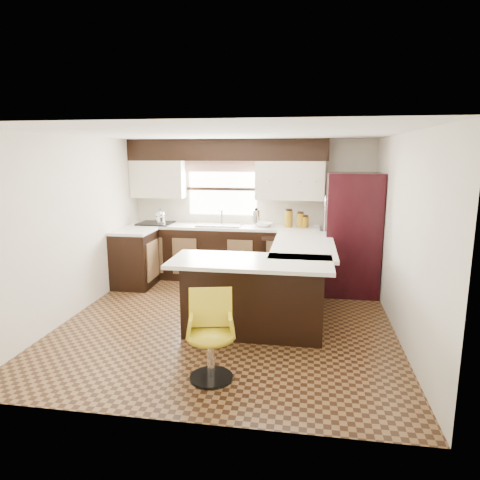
% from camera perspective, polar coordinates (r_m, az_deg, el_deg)
% --- Properties ---
extents(floor, '(4.40, 4.40, 0.00)m').
position_cam_1_polar(floor, '(5.74, -1.58, -10.67)').
color(floor, '#49301A').
rests_on(floor, ground).
extents(ceiling, '(4.40, 4.40, 0.00)m').
position_cam_1_polar(ceiling, '(5.32, -1.73, 14.04)').
color(ceiling, silver).
rests_on(ceiling, wall_back).
extents(wall_back, '(4.40, 0.00, 4.40)m').
position_cam_1_polar(wall_back, '(7.55, 1.46, 4.14)').
color(wall_back, beige).
rests_on(wall_back, floor).
extents(wall_front, '(4.40, 0.00, 4.40)m').
position_cam_1_polar(wall_front, '(3.32, -8.76, -5.47)').
color(wall_front, beige).
rests_on(wall_front, floor).
extents(wall_left, '(0.00, 4.40, 4.40)m').
position_cam_1_polar(wall_left, '(6.14, -21.29, 1.68)').
color(wall_left, beige).
rests_on(wall_left, floor).
extents(wall_right, '(0.00, 4.40, 4.40)m').
position_cam_1_polar(wall_right, '(5.42, 20.72, 0.51)').
color(wall_right, beige).
rests_on(wall_right, floor).
extents(base_cab_back, '(3.30, 0.60, 0.90)m').
position_cam_1_polar(base_cab_back, '(7.46, -2.30, -1.81)').
color(base_cab_back, black).
rests_on(base_cab_back, floor).
extents(base_cab_left, '(0.60, 0.70, 0.90)m').
position_cam_1_polar(base_cab_left, '(7.25, -13.86, -2.53)').
color(base_cab_left, black).
rests_on(base_cab_left, floor).
extents(counter_back, '(3.30, 0.60, 0.04)m').
position_cam_1_polar(counter_back, '(7.37, -2.33, 1.77)').
color(counter_back, silver).
rests_on(counter_back, base_cab_back).
extents(counter_left, '(0.60, 0.70, 0.04)m').
position_cam_1_polar(counter_left, '(7.15, -14.04, 1.14)').
color(counter_left, silver).
rests_on(counter_left, base_cab_left).
extents(soffit, '(3.40, 0.35, 0.36)m').
position_cam_1_polar(soffit, '(7.38, -1.83, 11.91)').
color(soffit, black).
rests_on(soffit, wall_back).
extents(upper_cab_left, '(0.94, 0.35, 0.64)m').
position_cam_1_polar(upper_cab_left, '(7.71, -10.83, 7.98)').
color(upper_cab_left, beige).
rests_on(upper_cab_left, wall_back).
extents(upper_cab_right, '(1.14, 0.35, 0.64)m').
position_cam_1_polar(upper_cab_right, '(7.27, 6.67, 7.90)').
color(upper_cab_right, beige).
rests_on(upper_cab_right, wall_back).
extents(window_pane, '(1.20, 0.02, 0.90)m').
position_cam_1_polar(window_pane, '(7.57, -2.32, 6.82)').
color(window_pane, white).
rests_on(window_pane, wall_back).
extents(valance, '(1.30, 0.06, 0.18)m').
position_cam_1_polar(valance, '(7.51, -2.41, 9.76)').
color(valance, '#D19B93').
rests_on(valance, wall_back).
extents(sink, '(0.75, 0.45, 0.03)m').
position_cam_1_polar(sink, '(7.35, -2.75, 2.04)').
color(sink, '#B2B2B7').
rests_on(sink, counter_back).
extents(dishwasher, '(0.58, 0.03, 0.78)m').
position_cam_1_polar(dishwasher, '(7.06, 5.23, -2.78)').
color(dishwasher, black).
rests_on(dishwasher, floor).
extents(cooktop, '(0.58, 0.50, 0.02)m').
position_cam_1_polar(cooktop, '(7.67, -11.19, 2.20)').
color(cooktop, black).
rests_on(cooktop, counter_back).
extents(peninsula_long, '(0.60, 1.95, 0.90)m').
position_cam_1_polar(peninsula_long, '(6.09, 7.88, -4.97)').
color(peninsula_long, black).
rests_on(peninsula_long, floor).
extents(peninsula_return, '(1.65, 0.60, 0.90)m').
position_cam_1_polar(peninsula_return, '(5.20, 1.77, -7.76)').
color(peninsula_return, black).
rests_on(peninsula_return, floor).
extents(counter_pen_long, '(0.84, 1.95, 0.04)m').
position_cam_1_polar(counter_pen_long, '(5.97, 8.48, -0.63)').
color(counter_pen_long, silver).
rests_on(counter_pen_long, peninsula_long).
extents(counter_pen_return, '(1.89, 0.84, 0.04)m').
position_cam_1_polar(counter_pen_return, '(4.98, 1.45, -2.94)').
color(counter_pen_return, silver).
rests_on(counter_pen_return, peninsula_return).
extents(refrigerator, '(0.80, 0.77, 1.88)m').
position_cam_1_polar(refrigerator, '(6.85, 14.68, 0.80)').
color(refrigerator, black).
rests_on(refrigerator, floor).
extents(bar_chair, '(0.55, 0.55, 0.87)m').
position_cam_1_polar(bar_chair, '(4.20, -3.92, -12.81)').
color(bar_chair, gold).
rests_on(bar_chair, floor).
extents(kettle, '(0.18, 0.18, 0.24)m').
position_cam_1_polar(kettle, '(7.62, -10.57, 3.19)').
color(kettle, silver).
rests_on(kettle, cooktop).
extents(percolator, '(0.14, 0.14, 0.28)m').
position_cam_1_polar(percolator, '(7.25, 2.17, 2.92)').
color(percolator, silver).
rests_on(percolator, counter_back).
extents(mixing_bowl, '(0.34, 0.34, 0.07)m').
position_cam_1_polar(mixing_bowl, '(7.25, 3.26, 2.07)').
color(mixing_bowl, white).
rests_on(mixing_bowl, counter_back).
extents(canister_large, '(0.13, 0.13, 0.28)m').
position_cam_1_polar(canister_large, '(7.23, 6.50, 2.81)').
color(canister_large, '#926A10').
rests_on(canister_large, counter_back).
extents(canister_med, '(0.13, 0.13, 0.24)m').
position_cam_1_polar(canister_med, '(7.22, 8.04, 2.60)').
color(canister_med, '#926A10').
rests_on(canister_med, counter_back).
extents(canister_small, '(0.13, 0.13, 0.18)m').
position_cam_1_polar(canister_small, '(7.23, 8.61, 2.37)').
color(canister_small, '#926A10').
rests_on(canister_small, counter_back).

